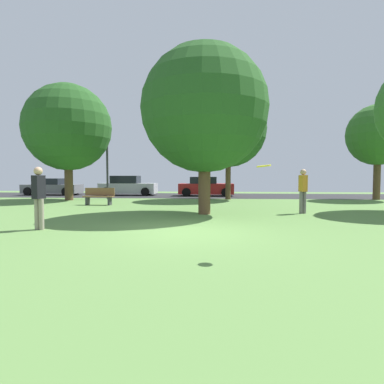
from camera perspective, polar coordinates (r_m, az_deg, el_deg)
name	(u,v)px	position (r m, az deg, el deg)	size (l,w,h in m)	color
ground_plane	(184,232)	(8.95, -1.34, -7.10)	(44.00, 44.00, 0.00)	#5B8442
road_strip	(205,196)	(24.84, 2.39, -0.65)	(44.00, 6.40, 0.01)	#28282B
oak_tree_left	(205,109)	(13.28, 2.23, 14.44)	(5.09, 5.09, 6.76)	brown
birch_tree_lone	(228,129)	(21.23, 6.46, 11.00)	(4.91, 4.91, 7.00)	brown
oak_tree_right	(378,135)	(23.99, 30.07, 8.71)	(3.88, 3.88, 6.10)	brown
maple_tree_near	(68,128)	(21.90, -21.13, 10.58)	(5.37, 5.37, 7.24)	brown
person_bystander	(39,195)	(10.24, -25.49, -0.41)	(0.29, 0.37, 1.81)	gray
person_walking	(303,189)	(13.93, 19.04, 0.57)	(0.32, 0.38, 1.82)	slate
frisbee_disc	(264,166)	(6.30, 12.58, 4.51)	(0.35, 0.35, 0.06)	yellow
parked_car_grey	(52,187)	(28.07, -23.55, 0.78)	(4.40, 2.00, 1.32)	slate
parked_car_silver	(128,186)	(25.89, -11.29, 0.98)	(4.38, 1.92, 1.54)	#B7B7BC
parked_car_red	(206,187)	(24.62, 2.45, 0.88)	(4.13, 2.09, 1.45)	#B21E1E
park_bench	(99,196)	(17.73, -16.13, -0.72)	(1.60, 0.45, 0.90)	brown
street_lamp_post	(107,165)	(22.21, -14.76, 4.63)	(0.14, 0.14, 4.50)	#2D2D33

